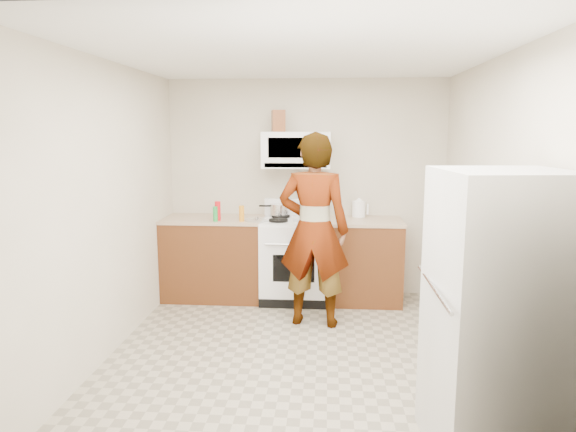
# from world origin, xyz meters

# --- Properties ---
(floor) EXTENTS (3.60, 3.60, 0.00)m
(floor) POSITION_xyz_m (0.00, 0.00, 0.00)
(floor) COLOR gray
(floor) RESTS_ON ground
(back_wall) EXTENTS (3.20, 0.02, 2.50)m
(back_wall) POSITION_xyz_m (0.00, 1.79, 1.25)
(back_wall) COLOR beige
(back_wall) RESTS_ON floor
(right_wall) EXTENTS (0.02, 3.60, 2.50)m
(right_wall) POSITION_xyz_m (1.59, 0.00, 1.25)
(right_wall) COLOR beige
(right_wall) RESTS_ON floor
(cabinet_left) EXTENTS (1.12, 0.62, 0.90)m
(cabinet_left) POSITION_xyz_m (-1.04, 1.49, 0.45)
(cabinet_left) COLOR #5F2B16
(cabinet_left) RESTS_ON floor
(counter_left) EXTENTS (1.14, 0.64, 0.03)m
(counter_left) POSITION_xyz_m (-1.04, 1.49, 0.92)
(counter_left) COLOR tan
(counter_left) RESTS_ON cabinet_left
(cabinet_right) EXTENTS (0.80, 0.62, 0.90)m
(cabinet_right) POSITION_xyz_m (0.68, 1.49, 0.45)
(cabinet_right) COLOR #5F2B16
(cabinet_right) RESTS_ON floor
(counter_right) EXTENTS (0.82, 0.64, 0.03)m
(counter_right) POSITION_xyz_m (0.68, 1.49, 0.92)
(counter_right) COLOR tan
(counter_right) RESTS_ON cabinet_right
(gas_range) EXTENTS (0.76, 0.65, 1.13)m
(gas_range) POSITION_xyz_m (-0.10, 1.48, 0.49)
(gas_range) COLOR white
(gas_range) RESTS_ON floor
(microwave) EXTENTS (0.76, 0.38, 0.40)m
(microwave) POSITION_xyz_m (-0.10, 1.61, 1.70)
(microwave) COLOR white
(microwave) RESTS_ON back_wall
(person) EXTENTS (0.74, 0.54, 1.90)m
(person) POSITION_xyz_m (0.12, 0.74, 0.95)
(person) COLOR tan
(person) RESTS_ON floor
(fridge) EXTENTS (0.77, 0.77, 1.70)m
(fridge) POSITION_xyz_m (1.24, -1.26, 0.85)
(fridge) COLOR silver
(fridge) RESTS_ON floor
(kettle) EXTENTS (0.16, 0.16, 0.18)m
(kettle) POSITION_xyz_m (0.61, 1.69, 1.03)
(kettle) COLOR white
(kettle) RESTS_ON counter_right
(jug) EXTENTS (0.17, 0.17, 0.24)m
(jug) POSITION_xyz_m (-0.30, 1.59, 2.02)
(jug) COLOR brown
(jug) RESTS_ON microwave
(saucepan) EXTENTS (0.23, 0.23, 0.12)m
(saucepan) POSITION_xyz_m (-0.30, 1.66, 1.01)
(saucepan) COLOR silver
(saucepan) RESTS_ON gas_range
(tray) EXTENTS (0.26, 0.17, 0.05)m
(tray) POSITION_xyz_m (0.00, 1.40, 0.96)
(tray) COLOR white
(tray) RESTS_ON gas_range
(bottle_spray) EXTENTS (0.08, 0.08, 0.21)m
(bottle_spray) POSITION_xyz_m (-0.95, 1.33, 1.04)
(bottle_spray) COLOR red
(bottle_spray) RESTS_ON counter_left
(bottle_hot_sauce) EXTENTS (0.07, 0.07, 0.17)m
(bottle_hot_sauce) POSITION_xyz_m (-0.68, 1.28, 1.02)
(bottle_hot_sauce) COLOR orange
(bottle_hot_sauce) RESTS_ON counter_left
(bottle_green_cap) EXTENTS (0.06, 0.06, 0.16)m
(bottle_green_cap) POSITION_xyz_m (-0.96, 1.26, 1.02)
(bottle_green_cap) COLOR #198B36
(bottle_green_cap) RESTS_ON counter_left
(pot_lid) EXTENTS (0.33, 0.33, 0.01)m
(pot_lid) POSITION_xyz_m (-0.52, 1.34, 0.94)
(pot_lid) COLOR white
(pot_lid) RESTS_ON counter_left
(broom) EXTENTS (0.24, 0.15, 1.19)m
(broom) POSITION_xyz_m (1.57, 1.14, 0.60)
(broom) COLOR white
(broom) RESTS_ON floor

